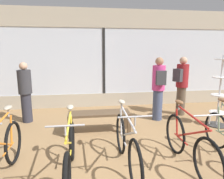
# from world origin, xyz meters

# --- Properties ---
(ground_plane) EXTENTS (24.00, 24.00, 0.00)m
(ground_plane) POSITION_xyz_m (0.00, 0.00, 0.00)
(ground_plane) COLOR #99754C
(shop_back_wall) EXTENTS (12.00, 0.08, 3.20)m
(shop_back_wall) POSITION_xyz_m (0.00, 3.61, 1.64)
(shop_back_wall) COLOR #B2A893
(shop_back_wall) RESTS_ON ground_plane
(bicycle_far_left) EXTENTS (0.46, 1.71, 1.04)m
(bicycle_far_left) POSITION_xyz_m (-1.88, -0.19, 0.39)
(bicycle_far_left) COLOR black
(bicycle_far_left) RESTS_ON ground_plane
(bicycle_left) EXTENTS (0.46, 1.75, 1.02)m
(bicycle_left) POSITION_xyz_m (-0.91, -0.26, 0.37)
(bicycle_left) COLOR black
(bicycle_left) RESTS_ON ground_plane
(bicycle_center) EXTENTS (0.46, 1.81, 1.05)m
(bicycle_center) POSITION_xyz_m (-0.03, -0.14, 0.41)
(bicycle_center) COLOR black
(bicycle_center) RESTS_ON ground_plane
(bicycle_right) EXTENTS (0.46, 1.73, 1.05)m
(bicycle_right) POSITION_xyz_m (0.98, -0.25, 0.40)
(bicycle_right) COLOR black
(bicycle_right) RESTS_ON ground_plane
(accessory_rack) EXTENTS (0.48, 0.48, 1.78)m
(accessory_rack) POSITION_xyz_m (2.66, 1.38, 0.73)
(accessory_rack) COLOR #333333
(accessory_rack) RESTS_ON ground_plane
(display_bench) EXTENTS (1.40, 0.44, 0.50)m
(display_bench) POSITION_xyz_m (-0.35, 1.32, 0.41)
(display_bench) COLOR brown
(display_bench) RESTS_ON ground_plane
(customer_near_rack) EXTENTS (0.38, 0.51, 1.71)m
(customer_near_rack) POSITION_xyz_m (1.31, 2.00, 0.92)
(customer_near_rack) COLOR #424C6B
(customer_near_rack) RESTS_ON ground_plane
(customer_by_window) EXTENTS (0.47, 0.47, 1.59)m
(customer_by_window) POSITION_xyz_m (-2.20, 2.34, 0.83)
(customer_by_window) COLOR #2D2D38
(customer_by_window) RESTS_ON ground_plane
(customer_mid_floor) EXTENTS (0.56, 0.49, 1.71)m
(customer_mid_floor) POSITION_xyz_m (2.14, 2.35, 0.92)
(customer_mid_floor) COLOR brown
(customer_mid_floor) RESTS_ON ground_plane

